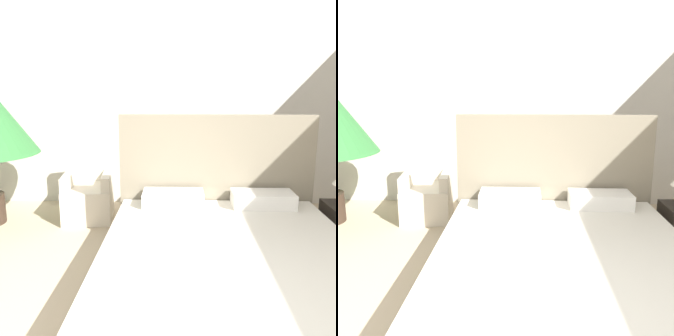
{
  "view_description": "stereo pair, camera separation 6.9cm",
  "coord_description": "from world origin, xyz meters",
  "views": [
    {
      "loc": [
        0.17,
        -1.27,
        1.62
      ],
      "look_at": [
        0.04,
        2.8,
        0.73
      ],
      "focal_mm": 40.0,
      "sensor_mm": 36.0,
      "label": 1
    },
    {
      "loc": [
        0.24,
        -1.26,
        1.62
      ],
      "look_at": [
        0.04,
        2.8,
        0.73
      ],
      "focal_mm": 40.0,
      "sensor_mm": 36.0,
      "label": 2
    }
  ],
  "objects": [
    {
      "name": "bed",
      "position": [
        0.54,
        1.38,
        0.28
      ],
      "size": [
        1.94,
        2.24,
        1.35
      ],
      "color": "#8C7A5B",
      "rests_on": "ground_plane"
    },
    {
      "name": "armchair_near_window_left",
      "position": [
        -0.96,
        3.19,
        0.26
      ],
      "size": [
        0.64,
        0.76,
        0.83
      ],
      "rotation": [
        0.0,
        0.0,
        0.1
      ],
      "color": "beige",
      "rests_on": "ground_plane"
    },
    {
      "name": "armchair_near_window_right",
      "position": [
        0.05,
        3.19,
        0.26
      ],
      "size": [
        0.65,
        0.77,
        0.83
      ],
      "rotation": [
        0.0,
        0.0,
        -0.12
      ],
      "color": "beige",
      "rests_on": "ground_plane"
    },
    {
      "name": "wall_back",
      "position": [
        0.0,
        3.87,
        1.45
      ],
      "size": [
        10.0,
        0.06,
        2.9
      ],
      "color": "silver",
      "rests_on": "ground_plane"
    }
  ]
}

